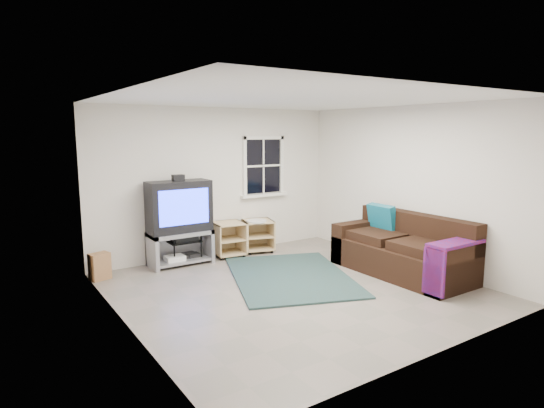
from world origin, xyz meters
TOP-DOWN VIEW (x-y plane):
  - room at (0.95, 2.27)m, footprint 4.60×4.62m
  - tv_unit at (-0.85, 2.02)m, footprint 1.02×0.51m
  - av_rack at (-0.75, 2.09)m, footprint 0.52×0.38m
  - side_table_left at (0.06, 2.06)m, footprint 0.56×0.56m
  - side_table_right at (0.67, 2.04)m, footprint 0.65×0.65m
  - sofa at (1.83, -0.36)m, footprint 0.97×2.19m
  - shag_rug at (0.28, 0.46)m, footprint 2.40×2.77m
  - paper_bag at (-2.16, 1.93)m, footprint 0.32×0.26m

SIDE VIEW (x-z plane):
  - shag_rug at x=0.28m, z-range 0.00..0.03m
  - paper_bag at x=-2.16m, z-range 0.00..0.40m
  - side_table_left at x=0.06m, z-range 0.02..0.62m
  - side_table_right at x=0.67m, z-range 0.03..0.64m
  - sofa at x=1.83m, z-range -0.15..0.85m
  - av_rack at x=-0.75m, z-range -0.07..0.97m
  - tv_unit at x=-0.85m, z-range 0.07..1.57m
  - room at x=0.95m, z-range -0.82..3.78m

